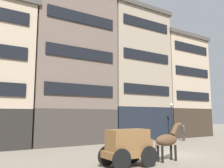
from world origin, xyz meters
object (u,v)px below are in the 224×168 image
draft_horse (168,140)px  pedestrian_officer (184,132)px  cargo_wagon (129,145)px  streetlamp_curbside (172,116)px

draft_horse → pedestrian_officer: size_ratio=1.31×
cargo_wagon → pedestrian_officer: bearing=30.1°
draft_horse → streetlamp_curbside: (9.15, 8.36, 1.40)m
cargo_wagon → draft_horse: bearing=0.0°
streetlamp_curbside → cargo_wagon: bearing=-145.4°
cargo_wagon → draft_horse: draft_horse is taller
cargo_wagon → streetlamp_curbside: bearing=34.6°
pedestrian_officer → streetlamp_curbside: (-0.90, 0.82, 1.69)m
cargo_wagon → draft_horse: 2.95m
cargo_wagon → pedestrian_officer: size_ratio=1.62×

